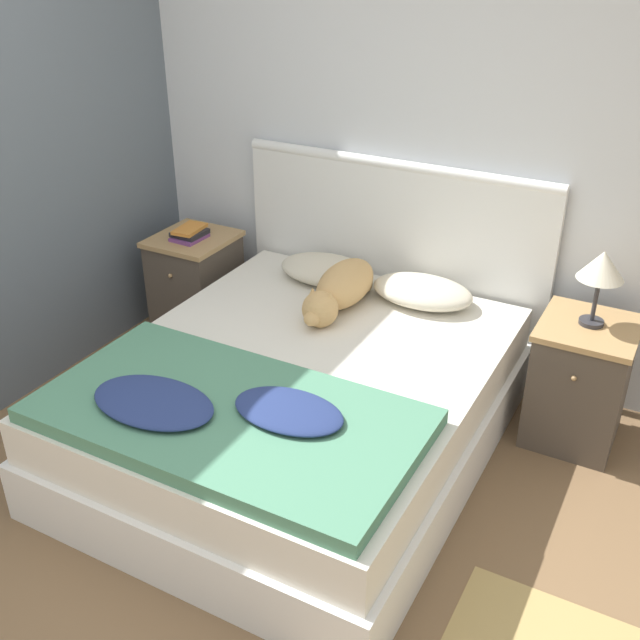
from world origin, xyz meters
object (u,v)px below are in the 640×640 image
(book_stack, at_px, (190,233))
(table_lamp, at_px, (602,268))
(nightstand_right, at_px, (579,382))
(nightstand_left, at_px, (196,284))
(pillow_right, at_px, (422,291))
(bed, at_px, (299,404))
(pillow_left, at_px, (326,270))
(dog, at_px, (341,289))

(book_stack, bearing_deg, table_lamp, 1.02)
(nightstand_right, bearing_deg, book_stack, -179.38)
(nightstand_left, relative_size, pillow_right, 1.16)
(nightstand_left, bearing_deg, bed, -32.41)
(pillow_left, relative_size, dog, 0.76)
(bed, height_order, pillow_right, pillow_right)
(nightstand_left, height_order, book_stack, book_stack)
(pillow_right, xyz_separation_m, table_lamp, (0.83, -0.06, 0.33))
(nightstand_right, xyz_separation_m, pillow_right, (-0.83, 0.08, 0.24))
(pillow_left, distance_m, pillow_right, 0.55)
(pillow_right, height_order, table_lamp, table_lamp)
(nightstand_left, bearing_deg, nightstand_right, 0.00)
(nightstand_right, height_order, table_lamp, table_lamp)
(nightstand_right, bearing_deg, table_lamp, 90.00)
(nightstand_left, distance_m, table_lamp, 2.28)
(pillow_left, relative_size, pillow_right, 1.00)
(nightstand_left, relative_size, book_stack, 2.79)
(pillow_left, height_order, book_stack, book_stack)
(pillow_right, bearing_deg, book_stack, -175.84)
(pillow_right, bearing_deg, nightstand_right, -5.27)
(nightstand_left, xyz_separation_m, table_lamp, (2.21, 0.02, 0.58))
(dog, distance_m, table_lamp, 1.22)
(nightstand_right, relative_size, dog, 0.89)
(dog, relative_size, table_lamp, 1.93)
(bed, xyz_separation_m, nightstand_right, (1.10, 0.70, 0.07))
(bed, xyz_separation_m, book_stack, (-1.10, 0.68, 0.40))
(nightstand_right, bearing_deg, pillow_left, 176.83)
(dog, bearing_deg, pillow_left, 130.86)
(nightstand_left, xyz_separation_m, book_stack, (0.00, -0.02, 0.33))
(bed, distance_m, nightstand_left, 1.31)
(dog, bearing_deg, table_lamp, 8.92)
(dog, relative_size, book_stack, 3.14)
(bed, bearing_deg, nightstand_left, 147.59)
(nightstand_right, relative_size, book_stack, 2.79)
(nightstand_right, height_order, book_stack, book_stack)
(pillow_left, xyz_separation_m, table_lamp, (1.38, -0.06, 0.33))
(pillow_left, bearing_deg, book_stack, -173.09)
(nightstand_left, xyz_separation_m, nightstand_right, (2.21, 0.00, 0.00))
(nightstand_left, bearing_deg, pillow_right, 3.17)
(bed, distance_m, pillow_left, 0.88)
(nightstand_left, height_order, pillow_left, pillow_left)
(nightstand_right, xyz_separation_m, book_stack, (-2.21, -0.02, 0.33))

